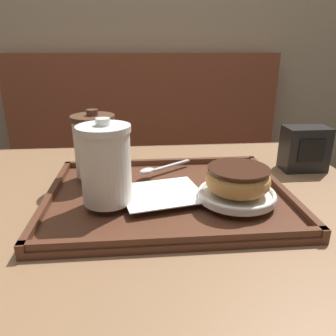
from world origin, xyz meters
TOP-DOWN VIEW (x-y plane):
  - wall_behind at (0.00, 1.10)m, footprint 8.00×0.05m
  - booth_bench at (0.01, 0.87)m, footprint 1.26×0.44m
  - cafe_table at (0.00, 0.00)m, footprint 0.89×0.72m
  - serving_tray at (0.03, 0.00)m, footprint 0.44×0.34m
  - napkin_paper at (0.02, -0.02)m, footprint 0.16×0.15m
  - coffee_cup_front at (-0.08, -0.04)m, footprint 0.09×0.09m
  - coffee_cup_rear at (-0.11, 0.09)m, footprint 0.09×0.09m
  - plate_with_chocolate_donut at (0.15, -0.05)m, footprint 0.14×0.14m
  - donut_chocolate_glazed at (0.15, -0.05)m, footprint 0.11×0.11m
  - spoon at (0.01, 0.09)m, footprint 0.12×0.09m
  - napkin_dispenser at (0.36, 0.13)m, footprint 0.10×0.06m

SIDE VIEW (x-z plane):
  - booth_bench at x=0.01m, z-range -0.18..0.82m
  - cafe_table at x=0.00m, z-range 0.20..0.96m
  - serving_tray at x=0.03m, z-range 0.75..0.78m
  - napkin_paper at x=0.02m, z-range 0.78..0.78m
  - spoon at x=0.01m, z-range 0.78..0.79m
  - plate_with_chocolate_donut at x=0.15m, z-range 0.78..0.79m
  - napkin_dispenser at x=0.36m, z-range 0.76..0.86m
  - donut_chocolate_glazed at x=0.15m, z-range 0.79..0.84m
  - coffee_cup_rear at x=-0.11m, z-range 0.78..0.91m
  - coffee_cup_front at x=-0.08m, z-range 0.78..0.92m
  - wall_behind at x=0.00m, z-range 0.00..2.40m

